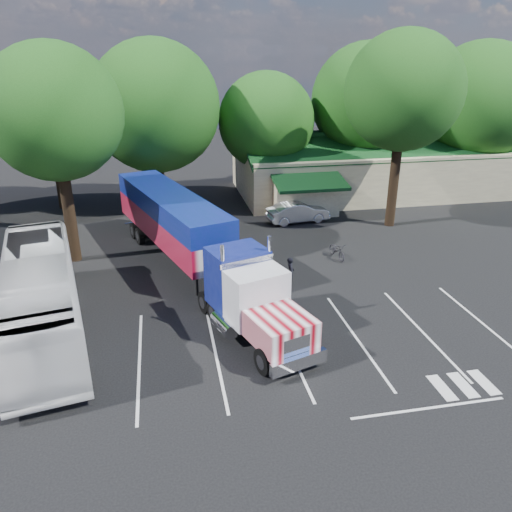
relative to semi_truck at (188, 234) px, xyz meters
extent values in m
plane|color=black|center=(3.68, -2.52, -2.47)|extent=(120.00, 120.00, 0.00)
cube|color=beige|center=(17.68, 15.48, -0.47)|extent=(24.00, 11.00, 4.00)
cube|color=#113D1A|center=(17.68, 13.08, 2.03)|extent=(24.20, 6.25, 2.10)
cube|color=#113D1A|center=(17.68, 17.88, 2.03)|extent=(24.20, 6.25, 2.10)
cube|color=beige|center=(9.68, 9.78, -1.07)|extent=(5.00, 2.50, 2.80)
cube|color=#113D1A|center=(9.68, 8.48, 0.43)|extent=(5.40, 3.19, 0.80)
cylinder|color=black|center=(-9.32, 15.28, -0.47)|extent=(0.70, 0.70, 4.00)
sphere|color=#194413|center=(-9.32, 15.28, 4.68)|extent=(8.40, 8.40, 8.40)
cylinder|color=black|center=(-1.32, 13.68, -0.32)|extent=(0.70, 0.70, 4.30)
sphere|color=#194413|center=(-1.32, 13.68, 5.58)|extent=(10.00, 10.00, 10.00)
cylinder|color=black|center=(7.68, 14.98, -0.67)|extent=(0.70, 0.70, 3.60)
sphere|color=#194413|center=(7.68, 14.98, 4.13)|extent=(8.00, 8.00, 8.00)
cylinder|color=black|center=(16.68, 15.48, -0.22)|extent=(0.70, 0.70, 4.50)
sphere|color=#194413|center=(16.68, 15.48, 5.63)|extent=(9.60, 9.60, 9.60)
cylinder|color=black|center=(26.68, 14.28, -0.52)|extent=(0.70, 0.70, 3.90)
sphere|color=#194413|center=(26.68, 14.28, 5.33)|extent=(10.40, 10.40, 10.40)
cylinder|color=black|center=(-6.82, 3.48, 0.53)|extent=(0.70, 0.70, 6.00)
sphere|color=#194413|center=(-6.82, 3.48, 6.38)|extent=(7.60, 7.60, 7.60)
cylinder|color=black|center=(15.18, 5.98, 0.78)|extent=(0.70, 0.70, 6.50)
sphere|color=#194413|center=(15.18, 5.98, 7.03)|extent=(8.00, 8.00, 8.00)
cube|color=black|center=(2.34, -7.15, -1.71)|extent=(3.18, 7.08, 0.25)
cube|color=white|center=(3.52, -10.77, -1.81)|extent=(2.49, 1.03, 0.56)
cube|color=white|center=(3.46, -10.58, -1.20)|extent=(1.20, 0.50, 0.91)
cube|color=white|center=(3.10, -9.47, -1.00)|extent=(2.98, 3.05, 1.17)
cube|color=silver|center=(2.46, -7.54, -0.39)|extent=(2.92, 2.34, 2.34)
cube|color=black|center=(2.67, -8.16, 0.12)|extent=(2.25, 0.80, 1.02)
cube|color=white|center=(2.20, -6.71, 0.93)|extent=(2.54, 0.92, 0.25)
cube|color=navy|center=(1.90, -5.80, -0.18)|extent=(3.05, 2.72, 2.74)
cylinder|color=white|center=(1.07, -7.03, 0.17)|extent=(0.23, 0.23, 3.46)
cylinder|color=white|center=(3.29, -6.30, 0.17)|extent=(0.23, 0.23, 3.46)
cylinder|color=white|center=(1.00, -7.48, -1.71)|extent=(1.14, 1.75, 0.67)
cylinder|color=white|center=(3.61, -6.63, -1.71)|extent=(1.14, 1.75, 0.67)
cube|color=silver|center=(-0.85, 2.61, -0.29)|extent=(6.56, 13.19, 1.52)
cube|color=navy|center=(-0.85, 2.61, 1.09)|extent=(6.56, 13.19, 1.22)
cube|color=black|center=(-2.18, 6.67, -1.61)|extent=(2.27, 3.76, 0.36)
cube|color=black|center=(0.18, -2.83, -1.76)|extent=(0.15, 0.15, 1.42)
cube|color=black|center=(1.53, -2.39, -1.76)|extent=(0.15, 0.15, 1.42)
cube|color=white|center=(-2.91, 8.89, -2.01)|extent=(2.36, 0.87, 0.12)
cylinder|color=black|center=(2.24, -10.28, -1.91)|extent=(0.69, 1.17, 1.12)
cylinder|color=black|center=(4.27, -9.62, -1.91)|extent=(0.69, 1.17, 1.12)
cylinder|color=black|center=(0.79, -5.84, -1.91)|extent=(0.69, 1.17, 1.12)
cylinder|color=black|center=(2.82, -5.18, -1.91)|extent=(0.69, 1.17, 1.12)
cylinder|color=black|center=(0.44, -4.78, -1.91)|extent=(0.69, 1.17, 1.12)
cylinder|color=black|center=(2.47, -4.11, -1.91)|extent=(0.69, 1.17, 1.12)
cylinder|color=black|center=(-2.94, 5.56, -1.91)|extent=(0.69, 1.17, 1.12)
cylinder|color=black|center=(-0.91, 6.23, -1.91)|extent=(0.69, 1.17, 1.12)
cylinder|color=black|center=(-3.32, 6.72, -1.91)|extent=(0.69, 1.17, 1.12)
cylinder|color=black|center=(-1.29, 7.38, -1.91)|extent=(0.69, 1.17, 1.12)
imported|color=black|center=(5.28, -2.77, -1.60)|extent=(0.47, 0.67, 1.74)
imported|color=black|center=(9.18, 0.65, -1.96)|extent=(0.92, 2.02, 1.03)
imported|color=silver|center=(-6.98, -5.15, -0.67)|extent=(5.52, 13.31, 3.61)
imported|color=#B7B9BF|center=(8.68, 7.98, -1.70)|extent=(4.89, 2.30, 1.55)
camera|label=1|loc=(-1.28, -26.68, 9.57)|focal=35.00mm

